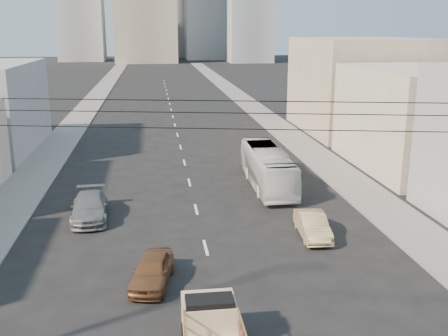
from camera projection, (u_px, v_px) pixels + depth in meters
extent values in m
cube|color=slate|center=(91.00, 103.00, 79.25)|extent=(3.50, 180.00, 0.12)
cube|color=slate|center=(244.00, 100.00, 82.31)|extent=(3.50, 180.00, 0.12)
cube|color=silver|center=(220.00, 306.00, 21.45)|extent=(0.15, 2.00, 0.01)
cube|color=silver|center=(206.00, 247.00, 27.19)|extent=(0.15, 2.00, 0.01)
cube|color=silver|center=(196.00, 209.00, 32.93)|extent=(0.15, 2.00, 0.01)
cube|color=silver|center=(189.00, 182.00, 38.68)|extent=(0.15, 2.00, 0.01)
cube|color=silver|center=(184.00, 162.00, 44.42)|extent=(0.15, 2.00, 0.01)
cube|color=silver|center=(180.00, 147.00, 50.16)|extent=(0.15, 2.00, 0.01)
cube|color=silver|center=(177.00, 135.00, 55.91)|extent=(0.15, 2.00, 0.01)
cube|color=silver|center=(175.00, 125.00, 61.65)|extent=(0.15, 2.00, 0.01)
cube|color=silver|center=(173.00, 117.00, 67.39)|extent=(0.15, 2.00, 0.01)
cube|color=silver|center=(171.00, 110.00, 73.14)|extent=(0.15, 2.00, 0.01)
cube|color=silver|center=(170.00, 104.00, 78.88)|extent=(0.15, 2.00, 0.01)
cube|color=silver|center=(168.00, 99.00, 84.62)|extent=(0.15, 2.00, 0.01)
cube|color=silver|center=(167.00, 94.00, 90.37)|extent=(0.15, 2.00, 0.01)
cube|color=silver|center=(166.00, 90.00, 96.11)|extent=(0.15, 2.00, 0.01)
cube|color=silver|center=(165.00, 87.00, 101.85)|extent=(0.15, 2.00, 0.01)
cube|color=silver|center=(165.00, 84.00, 107.60)|extent=(0.15, 2.00, 0.01)
cube|color=silver|center=(164.00, 81.00, 113.34)|extent=(0.15, 2.00, 0.01)
cube|color=#CDB189|center=(209.00, 319.00, 18.76)|extent=(1.90, 1.60, 1.50)
cube|color=black|center=(210.00, 307.00, 18.37)|extent=(1.70, 0.90, 0.70)
cylinder|color=black|center=(185.00, 333.00, 18.90)|extent=(0.25, 0.76, 0.76)
cylinder|color=black|center=(232.00, 330.00, 19.12)|extent=(0.25, 0.76, 0.76)
imported|color=silver|center=(267.00, 168.00, 37.37)|extent=(2.52, 10.10, 2.80)
imported|color=brown|center=(152.00, 270.00, 23.16)|extent=(2.30, 4.13, 1.33)
imported|color=tan|center=(313.00, 225.00, 28.47)|extent=(1.65, 4.06, 1.31)
imported|color=slate|center=(90.00, 207.00, 31.15)|extent=(2.36, 5.15, 1.46)
cylinder|color=black|center=(254.00, 101.00, 12.82)|extent=(23.01, 5.02, 0.02)
cylinder|color=black|center=(254.00, 113.00, 12.90)|extent=(23.01, 5.02, 0.02)
cylinder|color=black|center=(253.00, 129.00, 13.00)|extent=(23.01, 5.02, 0.02)
cube|color=#B9AB95|center=(429.00, 118.00, 42.09)|extent=(11.00, 14.00, 8.00)
cube|color=tan|center=(360.00, 85.00, 57.21)|extent=(12.00, 16.00, 10.00)
cube|color=gray|center=(207.00, 2.00, 188.05)|extent=(16.00, 16.00, 40.00)
cube|color=gray|center=(80.00, 10.00, 178.32)|extent=(15.00, 15.00, 34.00)
cube|color=gray|center=(250.00, 19.00, 172.01)|extent=(14.00, 14.00, 28.00)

